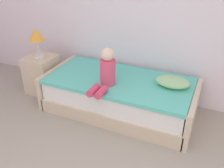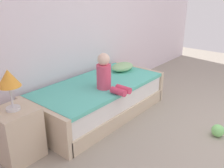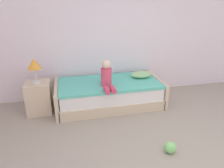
{
  "view_description": "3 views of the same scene",
  "coord_description": "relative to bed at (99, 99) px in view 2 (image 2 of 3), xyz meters",
  "views": [
    {
      "loc": [
        0.6,
        -0.76,
        2.06
      ],
      "look_at": [
        -0.53,
        1.75,
        0.55
      ],
      "focal_mm": 39.21,
      "sensor_mm": 36.0,
      "label": 1
    },
    {
      "loc": [
        -3.02,
        -0.31,
        1.82
      ],
      "look_at": [
        -0.53,
        1.75,
        0.55
      ],
      "focal_mm": 39.66,
      "sensor_mm": 36.0,
      "label": 2
    },
    {
      "loc": [
        -1.32,
        -1.65,
        1.96
      ],
      "look_at": [
        -0.53,
        1.75,
        0.55
      ],
      "focal_mm": 32.54,
      "sensor_mm": 36.0,
      "label": 3
    }
  ],
  "objects": [
    {
      "name": "wall_rear",
      "position": [
        0.53,
        0.6,
        1.2
      ],
      "size": [
        7.2,
        0.1,
        2.9
      ],
      "primitive_type": "cube",
      "color": "white",
      "rests_on": "ground"
    },
    {
      "name": "bed",
      "position": [
        0.0,
        0.0,
        0.0
      ],
      "size": [
        2.11,
        1.0,
        0.5
      ],
      "color": "beige",
      "rests_on": "ground"
    },
    {
      "name": "nightstand",
      "position": [
        -1.35,
        -0.0,
        0.05
      ],
      "size": [
        0.44,
        0.44,
        0.6
      ],
      "primitive_type": "cube",
      "color": "beige",
      "rests_on": "ground"
    },
    {
      "name": "table_lamp",
      "position": [
        -1.35,
        -0.0,
        0.69
      ],
      "size": [
        0.24,
        0.24,
        0.45
      ],
      "color": "silver",
      "rests_on": "nightstand"
    },
    {
      "name": "child_figure",
      "position": [
        -0.09,
        -0.23,
        0.46
      ],
      "size": [
        0.2,
        0.51,
        0.5
      ],
      "color": "#E04C6B",
      "rests_on": "bed"
    },
    {
      "name": "pillow",
      "position": [
        0.7,
        0.1,
        0.32
      ],
      "size": [
        0.44,
        0.3,
        0.13
      ],
      "primitive_type": "ellipsoid",
      "color": "#99CC8C",
      "rests_on": "bed"
    },
    {
      "name": "toy_ball",
      "position": [
        0.52,
        -1.61,
        -0.16
      ],
      "size": [
        0.16,
        0.16,
        0.16
      ],
      "primitive_type": "sphere",
      "color": "#7FD872",
      "rests_on": "ground"
    }
  ]
}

